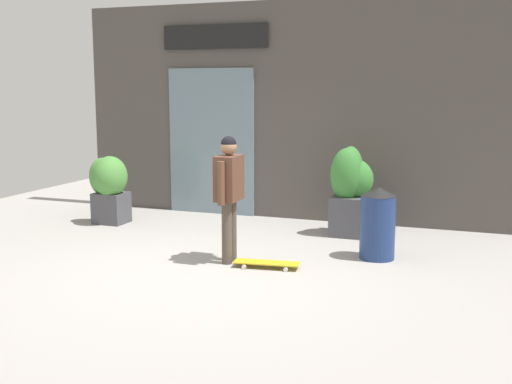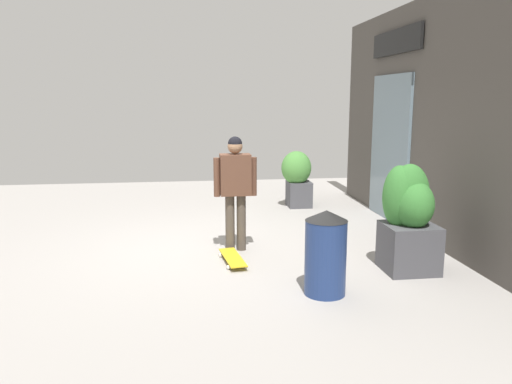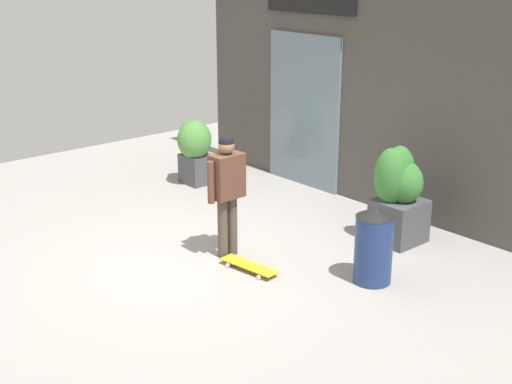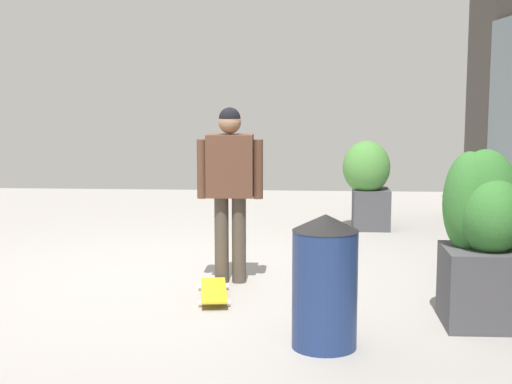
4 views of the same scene
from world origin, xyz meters
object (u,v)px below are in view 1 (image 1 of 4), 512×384
(skateboarder, at_px, (229,186))
(trash_bin, at_px, (378,223))
(planter_box_left, at_px, (109,185))
(skateboard, at_px, (267,263))
(planter_box_right, at_px, (351,188))

(skateboarder, relative_size, trash_bin, 1.71)
(skateboarder, height_order, trash_bin, skateboarder)
(planter_box_left, height_order, trash_bin, planter_box_left)
(planter_box_left, bearing_deg, skateboarder, -28.30)
(skateboard, xyz_separation_m, planter_box_right, (0.59, 2.12, 0.65))
(planter_box_left, relative_size, trash_bin, 1.18)
(planter_box_right, xyz_separation_m, trash_bin, (0.61, -1.20, -0.24))
(skateboarder, bearing_deg, planter_box_right, 59.99)
(skateboard, distance_m, planter_box_right, 2.29)
(planter_box_left, distance_m, planter_box_right, 3.90)
(skateboard, xyz_separation_m, planter_box_left, (-3.27, 1.57, 0.58))
(skateboard, bearing_deg, skateboarder, 162.77)
(planter_box_right, bearing_deg, skateboard, -105.52)
(trash_bin, bearing_deg, planter_box_left, 171.69)
(skateboard, height_order, trash_bin, trash_bin)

